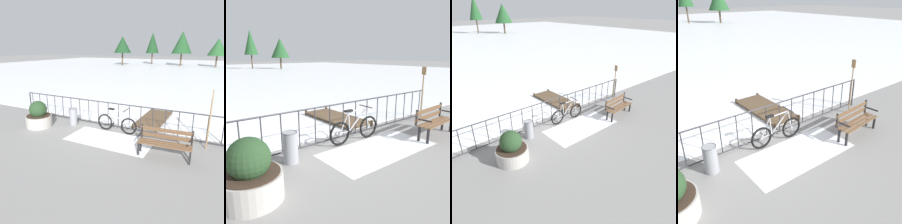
# 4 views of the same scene
# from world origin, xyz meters

# --- Properties ---
(ground_plane) EXTENTS (160.00, 160.00, 0.00)m
(ground_plane) POSITION_xyz_m (0.00, 0.00, 0.00)
(ground_plane) COLOR gray
(snow_patch) EXTENTS (3.11, 1.47, 0.01)m
(snow_patch) POSITION_xyz_m (0.69, -1.20, 0.00)
(snow_patch) COLOR white
(snow_patch) RESTS_ON ground
(railing_fence) EXTENTS (9.06, 0.06, 1.07)m
(railing_fence) POSITION_xyz_m (-0.00, 0.00, 0.56)
(railing_fence) COLOR #2D2D33
(railing_fence) RESTS_ON ground
(bicycle_near_railing) EXTENTS (1.71, 0.52, 0.97)m
(bicycle_near_railing) POSITION_xyz_m (0.58, -0.38, 0.37)
(bicycle_near_railing) COLOR black
(bicycle_near_railing) RESTS_ON ground
(park_bench) EXTENTS (1.63, 0.60, 0.89)m
(park_bench) POSITION_xyz_m (2.76, -1.49, 0.51)
(park_bench) COLOR brown
(park_bench) RESTS_ON ground
(trash_bin) EXTENTS (0.35, 0.35, 0.73)m
(trash_bin) POSITION_xyz_m (-1.46, -0.47, 0.37)
(trash_bin) COLOR gray
(trash_bin) RESTS_ON ground
(oar_upright) EXTENTS (0.04, 0.16, 1.98)m
(oar_upright) POSITION_xyz_m (3.88, -0.37, 1.14)
(oar_upright) COLOR #937047
(oar_upright) RESTS_ON ground
(wooden_dock) EXTENTS (1.10, 2.78, 0.20)m
(wooden_dock) POSITION_xyz_m (1.51, 1.64, 0.12)
(wooden_dock) COLOR brown
(wooden_dock) RESTS_ON ground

